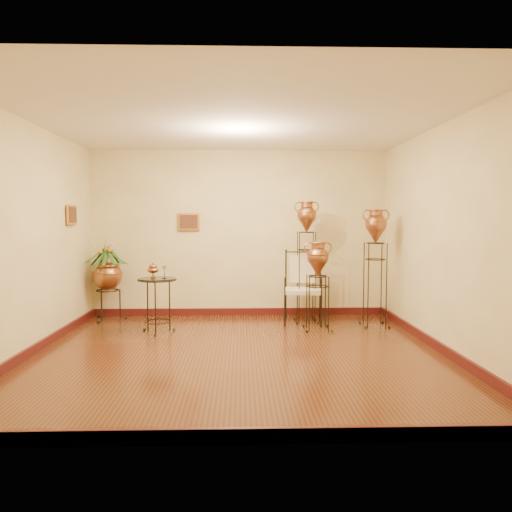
{
  "coord_description": "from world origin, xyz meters",
  "views": [
    {
      "loc": [
        0.03,
        -5.98,
        1.61
      ],
      "look_at": [
        0.25,
        1.3,
        1.1
      ],
      "focal_mm": 35.0,
      "sensor_mm": 36.0,
      "label": 1
    }
  ],
  "objects_px": {
    "amphora_mid": "(375,267)",
    "side_table": "(157,304)",
    "amphora_tall": "(306,260)",
    "armchair": "(303,288)",
    "planter_urn": "(107,272)"
  },
  "relations": [
    {
      "from": "amphora_mid",
      "to": "planter_urn",
      "type": "distance_m",
      "value": 4.28
    },
    {
      "from": "amphora_tall",
      "to": "planter_urn",
      "type": "relative_size",
      "value": 1.38
    },
    {
      "from": "armchair",
      "to": "planter_urn",
      "type": "bearing_deg",
      "value": 179.37
    },
    {
      "from": "amphora_mid",
      "to": "armchair",
      "type": "relative_size",
      "value": 1.6
    },
    {
      "from": "planter_urn",
      "to": "armchair",
      "type": "height_order",
      "value": "planter_urn"
    },
    {
      "from": "amphora_tall",
      "to": "side_table",
      "type": "distance_m",
      "value": 2.42
    },
    {
      "from": "armchair",
      "to": "amphora_mid",
      "type": "bearing_deg",
      "value": -3.69
    },
    {
      "from": "amphora_tall",
      "to": "armchair",
      "type": "height_order",
      "value": "amphora_tall"
    },
    {
      "from": "amphora_mid",
      "to": "armchair",
      "type": "xyz_separation_m",
      "value": [
        -1.08,
        0.2,
        -0.35
      ]
    },
    {
      "from": "amphora_mid",
      "to": "side_table",
      "type": "xyz_separation_m",
      "value": [
        -3.26,
        -0.36,
        -0.5
      ]
    },
    {
      "from": "armchair",
      "to": "amphora_tall",
      "type": "bearing_deg",
      "value": 71.36
    },
    {
      "from": "amphora_mid",
      "to": "planter_urn",
      "type": "xyz_separation_m",
      "value": [
        -4.23,
        0.62,
        -0.13
      ]
    },
    {
      "from": "amphora_mid",
      "to": "side_table",
      "type": "relative_size",
      "value": 1.82
    },
    {
      "from": "amphora_tall",
      "to": "planter_urn",
      "type": "xyz_separation_m",
      "value": [
        -3.22,
        0.27,
        -0.2
      ]
    },
    {
      "from": "amphora_tall",
      "to": "amphora_mid",
      "type": "distance_m",
      "value": 1.07
    }
  ]
}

